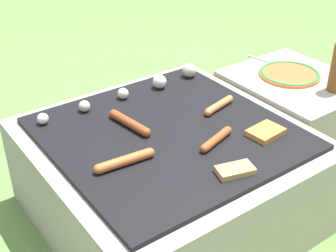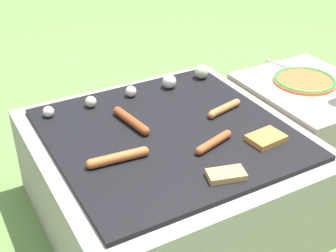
% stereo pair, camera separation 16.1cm
% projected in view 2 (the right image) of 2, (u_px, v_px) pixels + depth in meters
% --- Properties ---
extents(ground_plane, '(14.00, 14.00, 0.00)m').
position_uv_depth(ground_plane, '(168.00, 213.00, 1.81)').
color(ground_plane, '#608442').
extents(grill, '(0.90, 0.90, 0.38)m').
position_uv_depth(grill, '(168.00, 175.00, 1.72)').
color(grill, '#A89E8C').
rests_on(grill, ground_plane).
extents(side_ledge, '(0.46, 0.54, 0.38)m').
position_uv_depth(side_ledge, '(305.00, 125.00, 2.02)').
color(side_ledge, '#A89E8C').
rests_on(side_ledge, ground_plane).
extents(sausage_back_left, '(0.06, 0.21, 0.03)m').
position_uv_depth(sausage_back_left, '(131.00, 121.00, 1.65)').
color(sausage_back_left, '#93421E').
rests_on(sausage_back_left, grill).
extents(sausage_mid_left, '(0.17, 0.07, 0.03)m').
position_uv_depth(sausage_mid_left, '(214.00, 142.00, 1.53)').
color(sausage_mid_left, '#A34C23').
rests_on(sausage_mid_left, grill).
extents(sausage_front_center, '(0.16, 0.06, 0.03)m').
position_uv_depth(sausage_front_center, '(224.00, 108.00, 1.73)').
color(sausage_front_center, '#C6753D').
rests_on(sausage_front_center, grill).
extents(sausage_back_center, '(0.21, 0.05, 0.03)m').
position_uv_depth(sausage_back_center, '(118.00, 158.00, 1.46)').
color(sausage_back_center, '#B7602D').
rests_on(sausage_back_center, grill).
extents(bread_slice_center, '(0.13, 0.09, 0.02)m').
position_uv_depth(bread_slice_center, '(226.00, 175.00, 1.39)').
color(bread_slice_center, tan).
rests_on(bread_slice_center, grill).
extents(bread_slice_right, '(0.13, 0.10, 0.02)m').
position_uv_depth(bread_slice_right, '(266.00, 138.00, 1.56)').
color(bread_slice_right, '#D18438').
rests_on(bread_slice_right, grill).
extents(mushroom_row, '(0.71, 0.07, 0.06)m').
position_uv_depth(mushroom_row, '(154.00, 85.00, 1.88)').
color(mushroom_row, silver).
rests_on(mushroom_row, grill).
extents(plate_colorful, '(0.26, 0.26, 0.02)m').
position_uv_depth(plate_colorful, '(305.00, 80.00, 1.95)').
color(plate_colorful, orange).
rests_on(plate_colorful, side_ledge).
extents(fork_utensil, '(0.06, 0.21, 0.01)m').
position_uv_depth(fork_utensil, '(284.00, 66.00, 2.09)').
color(fork_utensil, silver).
rests_on(fork_utensil, side_ledge).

